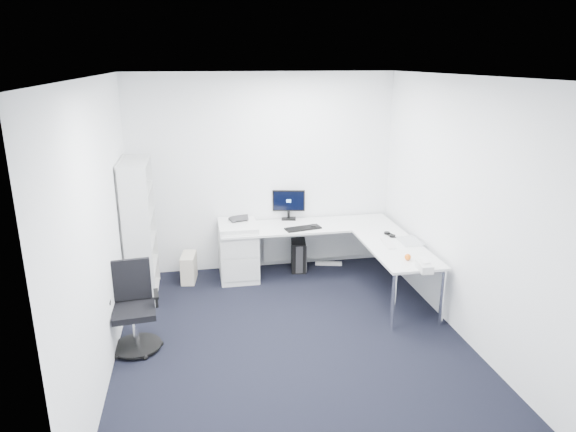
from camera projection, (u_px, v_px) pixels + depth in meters
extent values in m
plane|color=black|center=(292.00, 340.00, 5.44)|extent=(4.20, 4.20, 0.00)
plane|color=white|center=(293.00, 76.00, 4.64)|extent=(4.20, 4.20, 0.00)
cube|color=white|center=(263.00, 174.00, 7.01)|extent=(3.60, 0.02, 2.70)
cube|color=white|center=(359.00, 321.00, 3.07)|extent=(3.60, 0.02, 2.70)
cube|color=white|center=(101.00, 229.00, 4.73)|extent=(0.02, 4.20, 2.70)
cube|color=white|center=(461.00, 209.00, 5.35)|extent=(0.02, 4.20, 2.70)
cube|color=silver|center=(238.00, 250.00, 6.90)|extent=(0.50, 0.63, 0.77)
cube|color=black|center=(298.00, 254.00, 7.24)|extent=(0.26, 0.47, 0.43)
cube|color=beige|center=(189.00, 268.00, 6.85)|extent=(0.22, 0.41, 0.37)
cube|color=silver|center=(329.00, 263.00, 7.41)|extent=(0.39, 0.16, 0.04)
cube|color=black|center=(303.00, 228.00, 6.79)|extent=(0.50, 0.26, 0.02)
cube|color=black|center=(314.00, 226.00, 6.85)|extent=(0.09, 0.12, 0.03)
cube|color=silver|center=(388.00, 243.00, 6.24)|extent=(0.15, 0.39, 0.01)
sphere|color=orange|center=(408.00, 257.00, 5.73)|extent=(0.07, 0.07, 0.07)
cube|color=silver|center=(424.00, 267.00, 5.45)|extent=(0.15, 0.25, 0.08)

